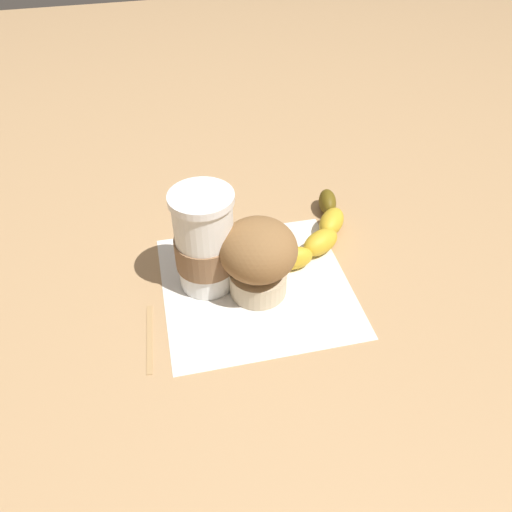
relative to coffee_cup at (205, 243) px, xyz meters
The scene contains 6 objects.
ground_plane 0.10m from the coffee_cup, 21.81° to the right, with size 3.00×3.00×0.00m, color tan.
paper_napkin 0.10m from the coffee_cup, 21.81° to the right, with size 0.25×0.25×0.00m, color white.
coffee_cup is the anchor object (origin of this frame).
muffin 0.07m from the coffee_cup, 31.02° to the right, with size 0.10×0.10×0.11m.
banana 0.19m from the coffee_cup, 14.08° to the left, with size 0.14×0.16×0.03m.
wooden_stirrer 0.14m from the coffee_cup, 137.88° to the right, with size 0.11×0.01×0.00m, color tan.
Camera 1 is at (-0.13, -0.48, 0.49)m, focal length 35.00 mm.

